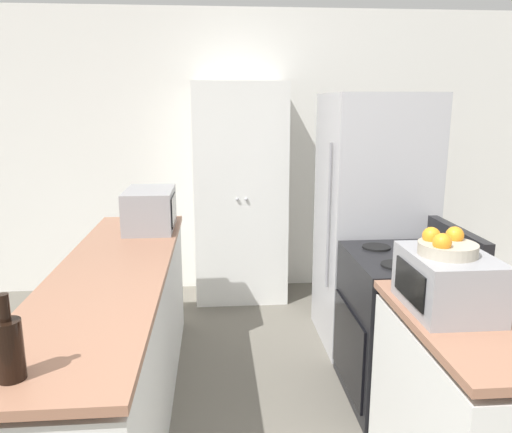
{
  "coord_description": "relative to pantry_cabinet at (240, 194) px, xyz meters",
  "views": [
    {
      "loc": [
        -0.26,
        -1.23,
        1.76
      ],
      "look_at": [
        0.0,
        1.91,
        1.05
      ],
      "focal_mm": 35.0,
      "sensor_mm": 36.0,
      "label": 1
    }
  ],
  "objects": [
    {
      "name": "wall_back",
      "position": [
        0.04,
        0.31,
        0.33
      ],
      "size": [
        7.0,
        0.06,
        2.6
      ],
      "color": "white",
      "rests_on": "ground_plane"
    },
    {
      "name": "counter_left",
      "position": [
        -0.79,
        -1.82,
        -0.54
      ],
      "size": [
        0.6,
        2.54,
        0.9
      ],
      "color": "silver",
      "rests_on": "ground_plane"
    },
    {
      "name": "counter_right",
      "position": [
        0.86,
        -2.6,
        -0.54
      ],
      "size": [
        0.6,
        0.98,
        0.9
      ],
      "color": "silver",
      "rests_on": "ground_plane"
    },
    {
      "name": "pantry_cabinet",
      "position": [
        0.0,
        0.0,
        0.0
      ],
      "size": [
        0.81,
        0.54,
        1.95
      ],
      "color": "white",
      "rests_on": "ground_plane"
    },
    {
      "name": "stove",
      "position": [
        0.88,
        -1.73,
        -0.51
      ],
      "size": [
        0.66,
        0.72,
        1.06
      ],
      "color": "black",
      "rests_on": "ground_plane"
    },
    {
      "name": "refrigerator",
      "position": [
        0.91,
        -0.95,
        -0.06
      ],
      "size": [
        0.73,
        0.76,
        1.83
      ],
      "color": "#B7B7BC",
      "rests_on": "ground_plane"
    },
    {
      "name": "microwave",
      "position": [
        -0.68,
        -0.95,
        0.07
      ],
      "size": [
        0.33,
        0.51,
        0.28
      ],
      "color": "#939399",
      "rests_on": "counter_left"
    },
    {
      "name": "wine_bottle",
      "position": [
        -0.88,
        -2.91,
        0.04
      ],
      "size": [
        0.09,
        0.09,
        0.29
      ],
      "color": "black",
      "rests_on": "counter_left"
    },
    {
      "name": "toaster_oven",
      "position": [
        0.75,
        -2.49,
        0.05
      ],
      "size": [
        0.33,
        0.44,
        0.25
      ],
      "color": "#939399",
      "rests_on": "counter_right"
    },
    {
      "name": "fruit_bowl",
      "position": [
        0.73,
        -2.49,
        0.21
      ],
      "size": [
        0.24,
        0.24,
        0.11
      ],
      "color": "#B2A893",
      "rests_on": "toaster_oven"
    }
  ]
}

